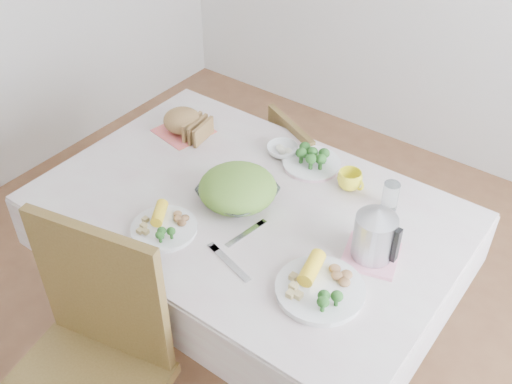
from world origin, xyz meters
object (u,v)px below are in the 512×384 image
Objects in this scene: salad_bowl at (238,195)px; dinner_plate_left at (164,228)px; chair_far at (318,173)px; electric_kettle at (375,230)px; dining_table at (249,278)px; dinner_plate_right at (320,290)px; yellow_mug at (350,180)px.

dinner_plate_left is at bearing -111.58° from salad_bowl.
chair_far is 2.99× the size of salad_bowl.
chair_far reaches higher than salad_bowl.
electric_kettle is (0.57, -0.62, 0.42)m from chair_far.
dining_table is 7.33× the size of electric_kettle.
dinner_plate_left is at bearing -139.18° from electric_kettle.
salad_bowl is 1.15× the size of dinner_plate_left.
salad_bowl reaches higher than dining_table.
dinner_plate_right is (0.43, -0.20, 0.40)m from dining_table.
dinner_plate_left reaches higher than dining_table.
yellow_mug is at bearing 157.94° from chair_far.
dinner_plate_left is at bearing 110.53° from chair_far.
dinner_plate_right is at bearing -88.65° from electric_kettle.
yellow_mug reaches higher than dinner_plate_left.
dining_table is at bearing -128.37° from yellow_mug.
dinner_plate_right is (0.58, 0.08, 0.00)m from dinner_plate_left.
salad_bowl is (-0.04, -0.01, 0.42)m from dining_table.
chair_far is 0.99m from dinner_plate_left.
dinner_plate_left is at bearing -117.98° from dining_table.
dining_table is at bearing 155.16° from dinner_plate_right.
salad_bowl reaches higher than dinner_plate_left.
dining_table is 1.76× the size of chair_far.
salad_bowl is at bearing 118.37° from chair_far.
yellow_mug is at bearing 110.33° from dinner_plate_right.
chair_far is at bearing 133.71° from yellow_mug.
dinner_plate_left is 0.82× the size of dinner_plate_right.
dinner_plate_left is (-0.15, -0.28, 0.40)m from dining_table.
dinner_plate_right is 0.54m from yellow_mug.
chair_far is 3.44× the size of dinner_plate_left.
dining_table is at bearing 122.02° from chair_far.
dining_table is at bearing 62.02° from dinner_plate_left.
dinner_plate_right is at bearing 145.57° from chair_far.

